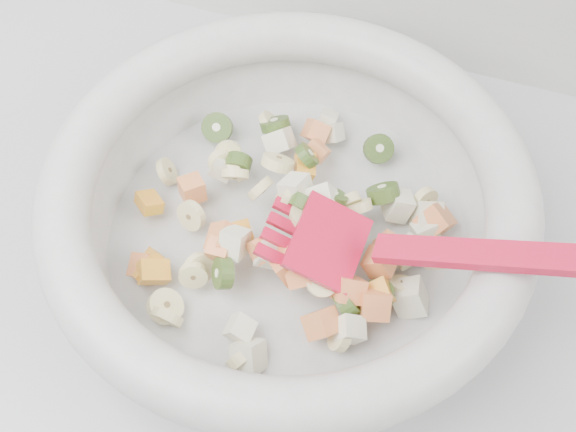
% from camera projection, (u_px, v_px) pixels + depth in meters
% --- Properties ---
extents(counter, '(2.00, 0.60, 0.90)m').
position_uv_depth(counter, '(275.00, 430.00, 0.98)').
color(counter, '#A5A5AA').
rests_on(counter, ground).
extents(mixing_bowl, '(0.47, 0.38, 0.16)m').
position_uv_depth(mixing_bowl, '(289.00, 209.00, 0.57)').
color(mixing_bowl, silver).
rests_on(mixing_bowl, counter).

